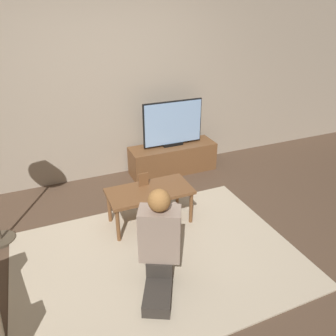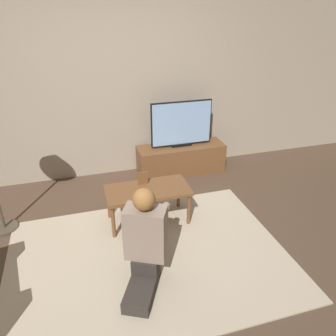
# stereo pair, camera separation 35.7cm
# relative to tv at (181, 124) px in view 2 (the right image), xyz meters

# --- Properties ---
(ground_plane) EXTENTS (10.00, 10.00, 0.00)m
(ground_plane) POSITION_rel_tv_xyz_m (-0.87, -1.64, -0.72)
(ground_plane) COLOR brown
(wall_back) EXTENTS (10.00, 0.06, 2.60)m
(wall_back) POSITION_rel_tv_xyz_m (-0.87, 0.29, 0.58)
(wall_back) COLOR tan
(wall_back) RESTS_ON ground_plane
(rug) EXTENTS (2.62, 1.89, 0.02)m
(rug) POSITION_rel_tv_xyz_m (-0.87, -1.64, -0.72)
(rug) COLOR #BCAD93
(rug) RESTS_ON ground_plane
(tv_stand) EXTENTS (1.22, 0.39, 0.40)m
(tv_stand) POSITION_rel_tv_xyz_m (0.00, -0.00, -0.52)
(tv_stand) COLOR brown
(tv_stand) RESTS_ON ground_plane
(tv) EXTENTS (0.85, 0.08, 0.63)m
(tv) POSITION_rel_tv_xyz_m (0.00, 0.00, 0.00)
(tv) COLOR black
(tv) RESTS_ON tv_stand
(coffee_table) EXTENTS (0.90, 0.44, 0.42)m
(coffee_table) POSITION_rel_tv_xyz_m (-0.73, -1.05, -0.35)
(coffee_table) COLOR brown
(coffee_table) RESTS_ON ground_plane
(person_kneeling) EXTENTS (0.59, 0.85, 0.91)m
(person_kneeling) POSITION_rel_tv_xyz_m (-0.95, -1.89, -0.28)
(person_kneeling) COLOR #332D28
(person_kneeling) RESTS_ON rug
(picture_frame) EXTENTS (0.11, 0.01, 0.15)m
(picture_frame) POSITION_rel_tv_xyz_m (-0.75, -0.94, -0.23)
(picture_frame) COLOR brown
(picture_frame) RESTS_ON coffee_table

